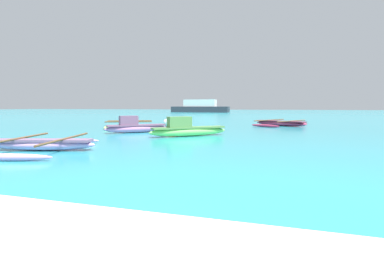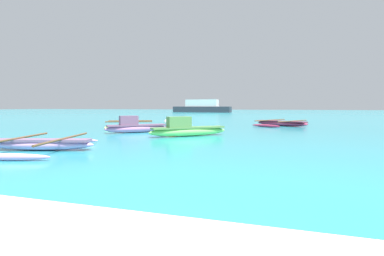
{
  "view_description": "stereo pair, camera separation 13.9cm",
  "coord_description": "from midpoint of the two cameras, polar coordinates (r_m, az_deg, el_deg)",
  "views": [
    {
      "loc": [
        1.5,
        -2.34,
        1.44
      ],
      "look_at": [
        -3.29,
        13.21,
        0.25
      ],
      "focal_mm": 28.0,
      "sensor_mm": 36.0,
      "label": 1
    },
    {
      "loc": [
        1.63,
        -2.3,
        1.44
      ],
      "look_at": [
        -3.29,
        13.21,
        0.25
      ],
      "focal_mm": 28.0,
      "sensor_mm": 36.0,
      "label": 2
    }
  ],
  "objects": [
    {
      "name": "distant_ferry",
      "position": [
        70.02,
        1.49,
        4.0
      ],
      "size": [
        13.5,
        2.97,
        2.97
      ],
      "color": "#2D333D",
      "rests_on": "ground_plane"
    },
    {
      "name": "mooring_buoy_1",
      "position": [
        16.28,
        -4.08,
        -0.33
      ],
      "size": [
        0.32,
        0.32,
        0.32
      ],
      "color": "orange",
      "rests_on": "ground_plane"
    },
    {
      "name": "moored_boat_4",
      "position": [
        22.81,
        16.3,
        0.9
      ],
      "size": [
        4.0,
        4.68,
        0.43
      ],
      "rotation": [
        0.0,
        0.0,
        -0.52
      ],
      "color": "#A92F52",
      "rests_on": "ground_plane"
    },
    {
      "name": "moored_boat_3",
      "position": [
        16.55,
        -11.02,
        0.24
      ],
      "size": [
        2.92,
        2.72,
        0.92
      ],
      "rotation": [
        0.0,
        0.0,
        0.74
      ],
      "color": "#CF7CB4",
      "rests_on": "ground_plane"
    },
    {
      "name": "mooring_buoy_2",
      "position": [
        21.3,
        -4.97,
        1.04
      ],
      "size": [
        0.55,
        0.55,
        0.55
      ],
      "color": "white",
      "rests_on": "ground_plane"
    },
    {
      "name": "moored_boat_2",
      "position": [
        19.59,
        -12.07,
        0.57
      ],
      "size": [
        3.55,
        2.96,
        0.51
      ],
      "rotation": [
        0.0,
        0.0,
        -1.13
      ],
      "color": "#B6C772",
      "rests_on": "ground_plane"
    },
    {
      "name": "mooring_buoy_0",
      "position": [
        22.35,
        -13.4,
        0.94
      ],
      "size": [
        0.44,
        0.44,
        0.44
      ],
      "color": "#E54C2D",
      "rests_on": "ground_plane"
    },
    {
      "name": "moored_boat_0",
      "position": [
        14.29,
        -1.2,
        -0.26
      ],
      "size": [
        3.34,
        3.06,
        0.95
      ],
      "rotation": [
        0.0,
        0.0,
        0.73
      ],
      "color": "#8AE66C",
      "rests_on": "ground_plane"
    },
    {
      "name": "moored_boat_1",
      "position": [
        10.93,
        -26.94,
        -2.82
      ],
      "size": [
        3.49,
        4.49,
        0.42
      ],
      "rotation": [
        0.0,
        0.0,
        0.29
      ],
      "color": "#CE96D4",
      "rests_on": "ground_plane"
    }
  ]
}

